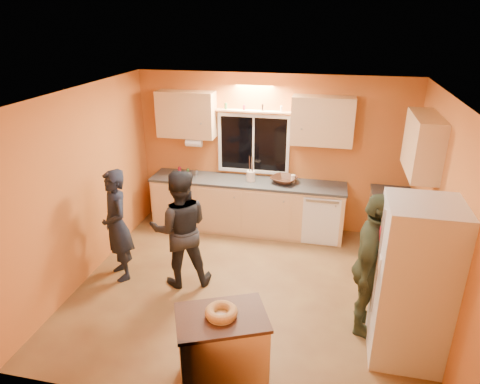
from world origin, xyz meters
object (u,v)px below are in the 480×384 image
(person_right, at_px, (371,266))
(refrigerator, at_px, (413,284))
(island, at_px, (222,350))
(person_center, at_px, (180,229))
(person_left, at_px, (117,225))

(person_right, bearing_deg, refrigerator, -114.96)
(refrigerator, bearing_deg, island, -155.54)
(refrigerator, relative_size, person_center, 1.10)
(refrigerator, bearing_deg, person_center, 164.39)
(island, xyz_separation_m, person_right, (1.42, 1.12, 0.44))
(island, height_order, person_center, person_center)
(island, distance_m, person_left, 2.47)
(refrigerator, bearing_deg, person_left, 168.67)
(person_center, bearing_deg, person_left, -17.78)
(island, bearing_deg, person_center, 97.89)
(refrigerator, height_order, person_center, refrigerator)
(refrigerator, bearing_deg, person_right, 142.29)
(island, bearing_deg, person_right, 14.77)
(refrigerator, height_order, person_left, refrigerator)
(island, relative_size, person_left, 0.64)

